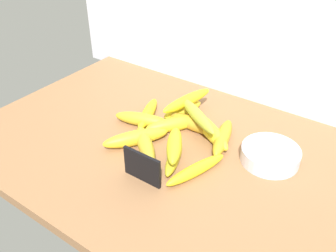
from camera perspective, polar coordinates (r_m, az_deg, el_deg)
name	(u,v)px	position (r cm, az deg, el deg)	size (l,w,h in cm)	color
counter_top	(159,147)	(106.56, -1.38, -3.36)	(110.00, 76.00, 3.00)	#8D623F
back_wall	(232,0)	(122.22, 9.92, 18.78)	(130.00, 2.00, 70.00)	silver
chalkboard_sign	(142,168)	(91.40, -4.03, -6.56)	(11.00, 1.80, 8.40)	black
fruit_bowl	(270,155)	(101.88, 15.68, -4.37)	(15.66, 15.66, 4.03)	silver
banana_0	(143,120)	(112.34, -4.00, 1.00)	(17.89, 4.21, 4.21)	gold
banana_1	(136,138)	(104.44, -5.07, -1.86)	(19.17, 4.38, 4.38)	yellow
banana_2	(176,124)	(110.12, 1.21, 0.36)	(18.96, 4.28, 4.28)	yellow
banana_3	(223,137)	(105.65, 8.54, -1.77)	(18.14, 4.08, 4.08)	gold
banana_4	(210,130)	(107.86, 6.60, -0.69)	(20.13, 4.31, 4.31)	yellow
banana_5	(195,124)	(110.20, 4.26, 0.26)	(19.35, 4.18, 4.18)	#B88D25
banana_6	(183,110)	(117.30, 2.34, 2.57)	(15.10, 4.04, 4.04)	yellow
banana_7	(196,170)	(94.40, 4.41, -6.81)	(19.14, 3.23, 3.23)	yellow
banana_8	(174,158)	(97.77, 0.92, -5.01)	(15.07, 3.24, 3.24)	gold
banana_9	(145,145)	(101.78, -3.58, -2.92)	(17.45, 4.24, 4.24)	#B39828
banana_10	(148,114)	(115.75, -3.17, 1.94)	(18.20, 3.58, 3.58)	yellow
banana_11	(187,100)	(114.86, 2.99, 4.01)	(20.22, 3.53, 3.53)	yellow
banana_12	(197,115)	(107.48, 4.57, 1.71)	(20.69, 3.48, 3.48)	#A2AC32
banana_13	(174,145)	(96.28, 0.99, -3.01)	(15.58, 3.93, 3.93)	yellow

